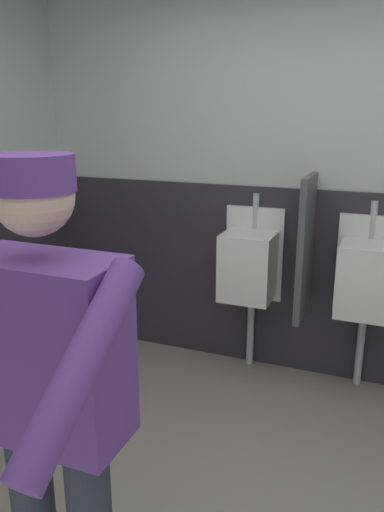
% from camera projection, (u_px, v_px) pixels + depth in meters
% --- Properties ---
extents(wall_back, '(4.59, 0.12, 2.75)m').
position_uv_depth(wall_back, '(319.00, 174.00, 3.28)').
color(wall_back, silver).
rests_on(wall_back, ground_plane).
extents(wainscot_band_back, '(3.99, 0.03, 1.28)m').
position_uv_depth(wainscot_band_back, '(310.00, 284.00, 3.41)').
color(wainscot_band_back, '#2D2833').
rests_on(wainscot_band_back, ground_plane).
extents(urinal_left, '(0.40, 0.34, 1.24)m').
position_uv_depth(urinal_left, '(249.00, 265.00, 3.38)').
color(urinal_left, white).
rests_on(urinal_left, ground_plane).
extents(urinal_middle, '(0.40, 0.34, 1.24)m').
position_uv_depth(urinal_middle, '(367.00, 278.00, 3.12)').
color(urinal_middle, white).
rests_on(urinal_middle, ground_plane).
extents(privacy_divider_panel, '(0.04, 0.40, 0.90)m').
position_uv_depth(privacy_divider_panel, '(305.00, 248.00, 3.14)').
color(privacy_divider_panel, '#4C4C51').
extents(person, '(0.69, 0.60, 1.66)m').
position_uv_depth(person, '(48.00, 387.00, 1.49)').
color(person, '#2D3342').
rests_on(person, ground_plane).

